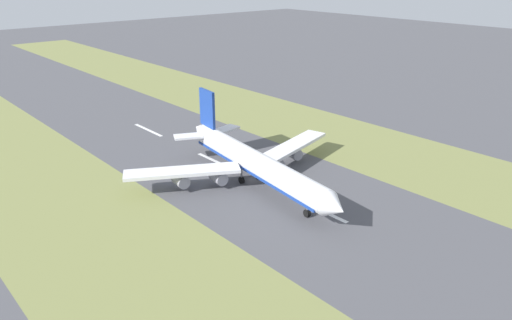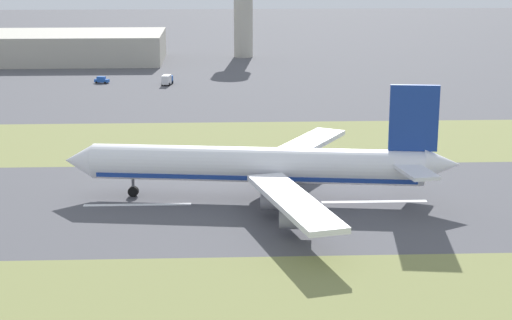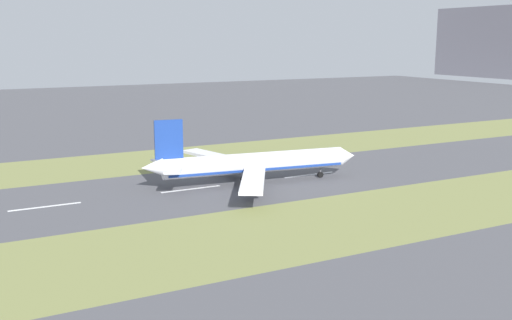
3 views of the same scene
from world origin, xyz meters
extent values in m
plane|color=#4C4C51|center=(0.00, 0.00, 0.00)|extent=(800.00, 800.00, 0.00)
cube|color=olive|center=(-45.00, 0.00, 0.00)|extent=(40.00, 600.00, 0.01)
cube|color=olive|center=(45.00, 0.00, 0.00)|extent=(40.00, 600.00, 0.01)
cube|color=silver|center=(0.00, -57.22, 0.01)|extent=(1.20, 18.00, 0.01)
cube|color=silver|center=(0.00, -17.22, 0.01)|extent=(1.20, 18.00, 0.01)
cube|color=silver|center=(0.00, 22.78, 0.01)|extent=(1.20, 18.00, 0.01)
cylinder|color=white|center=(1.99, 2.78, 6.20)|extent=(13.29, 56.30, 6.00)
cone|color=white|center=(5.99, 33.02, 6.20)|extent=(6.49, 5.73, 5.88)
cone|color=white|center=(-2.08, -27.95, 7.00)|extent=(5.84, 6.62, 5.10)
cube|color=navy|center=(1.99, 2.78, 4.55)|extent=(12.70, 54.04, 0.70)
cube|color=white|center=(-16.31, -2.08, 5.30)|extent=(29.58, 13.05, 0.90)
cube|color=white|center=(18.39, -6.67, 5.30)|extent=(28.19, 19.52, 0.90)
cylinder|color=#93939E|center=(-7.46, 0.00, 2.85)|extent=(3.80, 5.18, 3.20)
cylinder|color=#93939E|center=(-16.84, -2.29, 2.85)|extent=(3.80, 5.18, 3.20)
cylinder|color=#93939E|center=(10.39, -2.36, 2.85)|extent=(3.80, 5.18, 3.20)
cylinder|color=#93939E|center=(18.85, -7.01, 2.85)|extent=(3.80, 5.18, 3.20)
cube|color=navy|center=(-1.42, -22.99, 14.70)|extent=(1.84, 8.04, 11.00)
cube|color=white|center=(-6.87, -22.27, 7.20)|extent=(10.63, 6.14, 0.60)
cube|color=white|center=(4.03, -23.71, 7.20)|extent=(10.92, 8.28, 0.60)
cylinder|color=#59595E|center=(4.78, 23.88, 2.50)|extent=(0.50, 0.50, 3.20)
cylinder|color=black|center=(4.78, 23.88, 0.90)|extent=(1.13, 1.90, 1.80)
cylinder|color=#59595E|center=(-0.98, 0.15, 2.50)|extent=(0.50, 0.50, 3.20)
cylinder|color=black|center=(-0.98, 0.15, 0.90)|extent=(1.13, 1.90, 1.80)
cylinder|color=#59595E|center=(4.17, -0.53, 2.50)|extent=(0.50, 0.50, 3.20)
cylinder|color=black|center=(4.17, -0.53, 0.90)|extent=(1.13, 1.90, 1.80)
camera|label=1|loc=(80.13, 93.14, 53.77)|focal=35.00mm
camera|label=2|loc=(-137.34, 8.94, 43.49)|focal=60.00mm
camera|label=3|loc=(156.20, -77.63, 42.12)|focal=42.00mm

